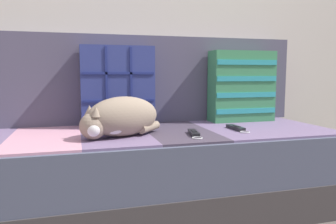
{
  "coord_description": "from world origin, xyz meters",
  "views": [
    {
      "loc": [
        -0.33,
        -1.46,
        0.71
      ],
      "look_at": [
        0.1,
        0.08,
        0.52
      ],
      "focal_mm": 35.0,
      "sensor_mm": 36.0,
      "label": 1
    }
  ],
  "objects": [
    {
      "name": "game_remote_near",
      "position": [
        0.2,
        -0.03,
        0.43
      ],
      "size": [
        0.07,
        0.19,
        0.02
      ],
      "color": "black",
      "rests_on": "couch"
    },
    {
      "name": "game_remote_far",
      "position": [
        0.46,
        0.05,
        0.43
      ],
      "size": [
        0.05,
        0.2,
        0.02
      ],
      "color": "black",
      "rests_on": "couch"
    },
    {
      "name": "ground_plane",
      "position": [
        0.0,
        0.0,
        0.0
      ],
      "size": [
        14.0,
        14.0,
        0.0
      ],
      "primitive_type": "plane",
      "color": "#564C47"
    },
    {
      "name": "throw_pillow_striped",
      "position": [
        0.64,
        0.33,
        0.63
      ],
      "size": [
        0.39,
        0.14,
        0.42
      ],
      "color": "#3D8956",
      "rests_on": "couch"
    },
    {
      "name": "sleeping_cat",
      "position": [
        -0.15,
        0.03,
        0.5
      ],
      "size": [
        0.4,
        0.3,
        0.18
      ],
      "color": "gray",
      "rests_on": "couch"
    },
    {
      "name": "sofa_backrest",
      "position": [
        0.0,
        0.48,
        0.67
      ],
      "size": [
        1.99,
        0.14,
        0.51
      ],
      "color": "#514C60",
      "rests_on": "couch"
    },
    {
      "name": "throw_pillow_quilted",
      "position": [
        -0.11,
        0.33,
        0.64
      ],
      "size": [
        0.39,
        0.14,
        0.44
      ],
      "color": "navy",
      "rests_on": "couch"
    },
    {
      "name": "couch",
      "position": [
        -0.0,
        0.16,
        0.21
      ],
      "size": [
        2.03,
        0.78,
        0.42
      ],
      "color": "#3D3838",
      "rests_on": "ground_plane"
    }
  ]
}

